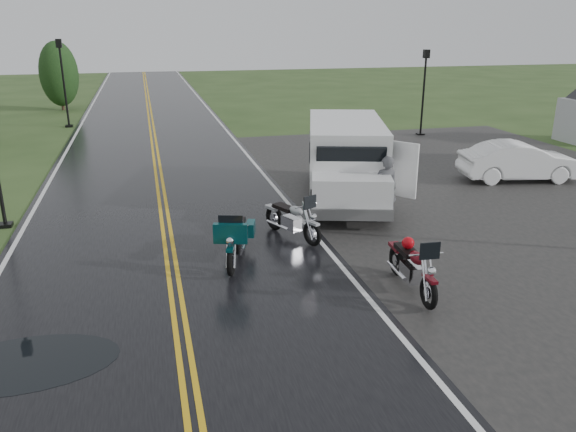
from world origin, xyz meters
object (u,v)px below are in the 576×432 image
at_px(van_white, 316,177).
at_px(lamp_post_far_left, 64,83).
at_px(motorcycle_silver, 312,224).
at_px(sedan_white, 519,162).
at_px(motorcycle_teal, 231,249).
at_px(person_at_van, 385,190).
at_px(motorcycle_red, 430,280).
at_px(lamp_post_far_right, 423,93).

xyz_separation_m(van_white, lamp_post_far_left, (-8.60, 18.12, 1.09)).
relative_size(motorcycle_silver, sedan_white, 0.52).
xyz_separation_m(motorcycle_teal, motorcycle_silver, (2.24, 1.25, -0.05)).
xyz_separation_m(person_at_van, lamp_post_far_left, (-10.42, 18.81, 1.39)).
bearing_deg(van_white, motorcycle_silver, -92.65).
height_order(van_white, sedan_white, van_white).
bearing_deg(motorcycle_red, motorcycle_silver, 111.76).
bearing_deg(lamp_post_far_left, sedan_white, -43.17).
distance_m(van_white, lamp_post_far_right, 14.33).
xyz_separation_m(motorcycle_teal, van_white, (2.96, 3.33, 0.56)).
bearing_deg(person_at_van, motorcycle_teal, 31.65).
distance_m(van_white, lamp_post_far_left, 20.09).
distance_m(motorcycle_red, van_white, 5.84).
distance_m(motorcycle_teal, van_white, 4.49).
bearing_deg(motorcycle_red, lamp_post_far_right, 66.59).
height_order(motorcycle_red, sedan_white, sedan_white).
bearing_deg(motorcycle_red, lamp_post_far_left, 114.01).
bearing_deg(lamp_post_far_right, motorcycle_teal, -129.53).
bearing_deg(motorcycle_teal, motorcycle_silver, 45.80).
distance_m(person_at_van, lamp_post_far_right, 13.86).
relative_size(van_white, sedan_white, 1.54).
height_order(van_white, lamp_post_far_right, lamp_post_far_right).
distance_m(motorcycle_red, lamp_post_far_right, 18.97).
bearing_deg(person_at_van, sedan_white, -152.74).
distance_m(motorcycle_red, motorcycle_teal, 4.27).
xyz_separation_m(motorcycle_teal, lamp_post_far_left, (-5.64, 21.45, 1.65)).
distance_m(person_at_van, lamp_post_far_left, 21.55).
xyz_separation_m(van_white, person_at_van, (1.82, -0.68, -0.31)).
relative_size(person_at_van, lamp_post_far_left, 0.40).
height_order(motorcycle_silver, person_at_van, person_at_van).
bearing_deg(motorcycle_teal, person_at_van, 45.48).
relative_size(motorcycle_teal, person_at_van, 1.23).
height_order(motorcycle_silver, van_white, van_white).
bearing_deg(van_white, lamp_post_far_right, 67.62).
distance_m(motorcycle_teal, lamp_post_far_left, 22.24).
relative_size(van_white, person_at_van, 3.37).
relative_size(motorcycle_silver, lamp_post_far_right, 0.51).
relative_size(van_white, lamp_post_far_right, 1.51).
height_order(sedan_white, lamp_post_far_right, lamp_post_far_right).
bearing_deg(motorcycle_silver, motorcycle_teal, -174.86).
bearing_deg(van_white, motorcycle_teal, -115.14).
bearing_deg(motorcycle_silver, motorcycle_red, -95.46).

